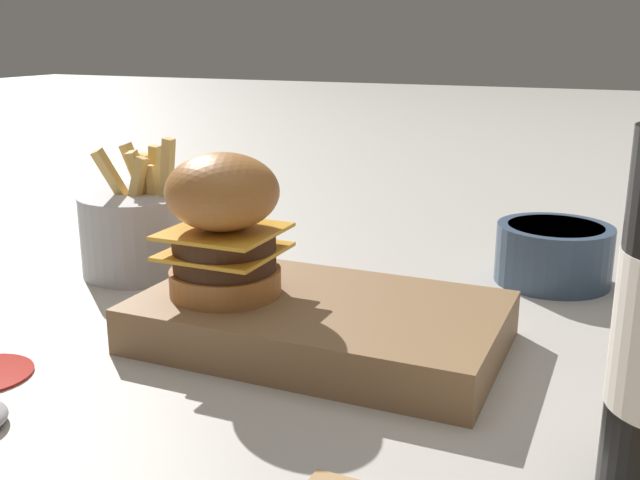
% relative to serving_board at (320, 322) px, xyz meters
% --- Properties ---
extents(ground_plane, '(6.00, 6.00, 0.00)m').
position_rel_serving_board_xyz_m(ground_plane, '(-0.02, 0.00, -0.02)').
color(ground_plane, '#B7B2A8').
extents(serving_board, '(0.29, 0.17, 0.04)m').
position_rel_serving_board_xyz_m(serving_board, '(0.00, 0.00, 0.00)').
color(serving_board, olive).
rests_on(serving_board, ground_plane).
extents(burger, '(0.09, 0.09, 0.12)m').
position_rel_serving_board_xyz_m(burger, '(-0.08, -0.02, 0.08)').
color(burger, '#AD6B33').
rests_on(burger, serving_board).
extents(fries_basket, '(0.12, 0.12, 0.14)m').
position_rel_serving_board_xyz_m(fries_basket, '(-0.25, 0.10, 0.03)').
color(fries_basket, '#B7B7BC').
rests_on(fries_basket, ground_plane).
extents(side_bowl, '(0.11, 0.11, 0.06)m').
position_rel_serving_board_xyz_m(side_bowl, '(0.15, 0.24, 0.01)').
color(side_bowl, '#384C66').
rests_on(side_bowl, ground_plane).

